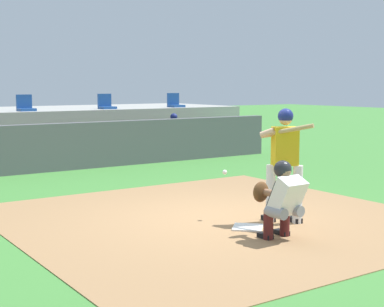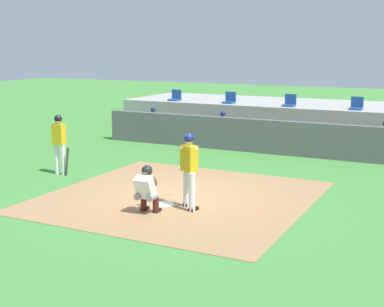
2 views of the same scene
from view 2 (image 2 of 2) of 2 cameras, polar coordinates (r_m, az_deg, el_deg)
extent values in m
plane|color=#428438|center=(13.80, -1.31, -4.58)|extent=(80.00, 80.00, 0.00)
cube|color=#9E754C|center=(13.79, -1.31, -4.56)|extent=(6.40, 6.40, 0.01)
cube|color=white|center=(13.12, -2.96, -5.32)|extent=(0.62, 0.62, 0.02)
cylinder|color=silver|center=(12.84, -0.59, -3.65)|extent=(0.15, 0.15, 0.92)
cylinder|color=silver|center=(12.46, 0.00, -4.11)|extent=(0.15, 0.15, 0.92)
cube|color=gold|center=(12.47, -0.30, -0.51)|extent=(0.44, 0.37, 0.60)
sphere|color=tan|center=(12.39, -0.30, 1.44)|extent=(0.21, 0.21, 0.21)
sphere|color=navy|center=(12.39, -0.30, 1.60)|extent=(0.24, 0.24, 0.24)
cylinder|color=tan|center=(12.66, -1.01, 0.63)|extent=(0.19, 0.27, 0.17)
cylinder|color=tan|center=(12.54, -0.28, 0.53)|extent=(0.54, 0.36, 0.18)
cylinder|color=tan|center=(12.34, -1.05, 0.59)|extent=(0.42, 0.79, 0.24)
cube|color=black|center=(13.00, -0.43, -5.37)|extent=(0.16, 0.28, 0.09)
cube|color=black|center=(12.62, 0.16, -5.87)|extent=(0.16, 0.28, 0.09)
cylinder|color=gray|center=(12.43, -5.46, -4.39)|extent=(0.17, 0.32, 0.16)
cylinder|color=#4C1919|center=(12.61, -5.10, -5.14)|extent=(0.14, 0.14, 0.42)
cube|color=black|center=(12.71, -4.95, -5.81)|extent=(0.12, 0.24, 0.08)
cylinder|color=gray|center=(12.28, -4.17, -4.57)|extent=(0.17, 0.32, 0.16)
cylinder|color=#4C1919|center=(12.46, -3.82, -5.33)|extent=(0.14, 0.14, 0.42)
cube|color=black|center=(12.56, -3.68, -6.00)|extent=(0.12, 0.24, 0.08)
cube|color=white|center=(12.26, -4.96, -3.54)|extent=(0.41, 0.45, 0.57)
cube|color=#2D2D33|center=(12.36, -4.68, -3.41)|extent=(0.39, 0.26, 0.45)
sphere|color=#996B4C|center=(12.24, -4.80, -1.91)|extent=(0.21, 0.21, 0.21)
sphere|color=#232328|center=(12.25, -4.75, -1.80)|extent=(0.25, 0.25, 0.25)
cylinder|color=#996B4C|center=(12.46, -4.60, -3.28)|extent=(0.11, 0.45, 0.10)
ellipsoid|color=brown|center=(12.67, -4.25, -3.04)|extent=(0.28, 0.13, 0.30)
sphere|color=white|center=(13.47, -1.24, -1.57)|extent=(0.07, 0.07, 0.07)
cylinder|color=silver|center=(16.64, -14.00, -0.55)|extent=(0.14, 0.14, 0.92)
cylinder|color=silver|center=(16.49, -13.37, -0.63)|extent=(0.14, 0.14, 0.92)
cube|color=gold|center=(16.43, -13.81, 2.00)|extent=(0.36, 0.22, 0.60)
sphere|color=beige|center=(16.37, -13.88, 3.45)|extent=(0.20, 0.20, 0.20)
sphere|color=black|center=(16.37, -13.88, 3.56)|extent=(0.23, 0.23, 0.23)
cylinder|color=#333338|center=(16.34, -12.99, -0.84)|extent=(0.18, 0.06, 0.85)
cube|color=#59595E|center=(19.51, 7.69, 1.79)|extent=(13.00, 0.30, 1.20)
cube|color=olive|center=(20.51, 8.58, 1.15)|extent=(11.80, 0.44, 0.45)
cylinder|color=#939399|center=(22.46, -4.63, 2.79)|extent=(0.15, 0.40, 0.15)
cylinder|color=#939399|center=(22.33, -4.89, 2.05)|extent=(0.13, 0.13, 0.45)
cube|color=maroon|center=(22.32, -4.95, 1.56)|extent=(0.11, 0.24, 0.08)
cylinder|color=#939399|center=(22.33, -4.06, 2.75)|extent=(0.15, 0.40, 0.15)
cylinder|color=#939399|center=(22.20, -4.32, 2.00)|extent=(0.13, 0.13, 0.45)
cube|color=maroon|center=(22.18, -4.37, 1.51)|extent=(0.11, 0.24, 0.08)
cube|color=white|center=(22.54, -4.07, 3.52)|extent=(0.36, 0.22, 0.54)
sphere|color=brown|center=(22.49, -4.08, 4.51)|extent=(0.20, 0.20, 0.20)
sphere|color=navy|center=(22.49, -4.08, 4.61)|extent=(0.22, 0.22, 0.22)
cylinder|color=brown|center=(22.54, -4.68, 3.24)|extent=(0.09, 0.41, 0.22)
cylinder|color=brown|center=(22.34, -3.81, 3.18)|extent=(0.09, 0.41, 0.22)
cylinder|color=#939399|center=(21.02, 2.69, 2.24)|extent=(0.15, 0.40, 0.15)
cylinder|color=#939399|center=(20.88, 2.46, 1.45)|extent=(0.13, 0.13, 0.45)
cube|color=maroon|center=(20.87, 2.40, 0.92)|extent=(0.11, 0.24, 0.08)
cylinder|color=#939399|center=(20.91, 3.34, 2.19)|extent=(0.15, 0.40, 0.15)
cylinder|color=#939399|center=(20.77, 3.11, 1.39)|extent=(0.13, 0.13, 0.45)
cube|color=maroon|center=(20.76, 3.05, 0.87)|extent=(0.11, 0.24, 0.08)
cube|color=white|center=(21.12, 3.26, 3.02)|extent=(0.36, 0.22, 0.54)
sphere|color=brown|center=(21.07, 3.28, 4.07)|extent=(0.20, 0.20, 0.20)
sphere|color=navy|center=(21.07, 3.28, 4.18)|extent=(0.22, 0.22, 0.22)
cylinder|color=brown|center=(21.09, 2.61, 2.72)|extent=(0.09, 0.41, 0.22)
cylinder|color=brown|center=(20.93, 3.61, 2.64)|extent=(0.09, 0.41, 0.22)
cylinder|color=#939399|center=(19.40, 19.11, 0.88)|extent=(0.15, 0.40, 0.15)
cylinder|color=#939399|center=(19.25, 18.97, 0.01)|extent=(0.13, 0.13, 0.45)
cube|color=maroon|center=(19.23, 18.92, -0.55)|extent=(0.11, 0.24, 0.08)
cylinder|color=#996B4C|center=(19.46, 18.96, 1.41)|extent=(0.09, 0.41, 0.22)
cube|color=#9E9E99|center=(23.66, 11.21, 3.55)|extent=(15.00, 4.40, 1.40)
cube|color=#1E478C|center=(24.04, -1.85, 5.65)|extent=(0.46, 0.46, 0.08)
cube|color=#1E478C|center=(24.20, -1.63, 6.26)|extent=(0.46, 0.06, 0.40)
cube|color=#1E478C|center=(22.92, 3.89, 5.36)|extent=(0.46, 0.46, 0.08)
cube|color=#1E478C|center=(23.08, 4.09, 6.00)|extent=(0.46, 0.06, 0.40)
cube|color=#1E478C|center=(22.05, 10.15, 4.99)|extent=(0.46, 0.46, 0.08)
cube|color=#1E478C|center=(22.21, 10.32, 5.65)|extent=(0.46, 0.06, 0.40)
cube|color=#1E478C|center=(21.45, 16.83, 4.52)|extent=(0.46, 0.46, 0.08)
cube|color=#1E478C|center=(21.63, 16.96, 5.20)|extent=(0.46, 0.06, 0.40)
camera|label=1|loc=(12.62, -42.50, 1.04)|focal=53.93mm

